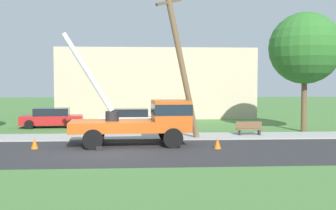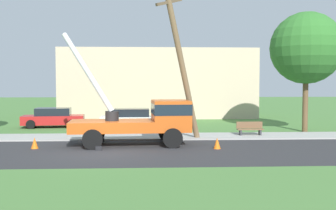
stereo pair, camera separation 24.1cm
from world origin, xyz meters
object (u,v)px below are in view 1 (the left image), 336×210
(utility_truck, at_px, (146,118))
(leaning_utility_pole, at_px, (181,61))
(traffic_cone_ahead, at_px, (218,143))
(roadside_tree_near, at_px, (305,48))
(parked_sedan_red, at_px, (52,118))
(parked_sedan_white, at_px, (131,119))
(park_bench, at_px, (249,129))
(traffic_cone_behind, at_px, (35,143))

(utility_truck, xyz_separation_m, leaning_utility_pole, (1.95, 1.29, 3.07))
(traffic_cone_ahead, bearing_deg, leaning_utility_pole, 119.51)
(roadside_tree_near, bearing_deg, traffic_cone_ahead, -136.84)
(utility_truck, xyz_separation_m, traffic_cone_ahead, (3.52, -1.47, -1.13))
(leaning_utility_pole, xyz_separation_m, parked_sedan_red, (-8.80, 7.53, -3.77))
(utility_truck, distance_m, roadside_tree_near, 12.46)
(leaning_utility_pole, xyz_separation_m, roadside_tree_near, (8.62, 3.84, 1.07))
(leaning_utility_pole, distance_m, parked_sedan_red, 12.18)
(parked_sedan_white, bearing_deg, park_bench, -32.68)
(leaning_utility_pole, bearing_deg, traffic_cone_ahead, -60.49)
(traffic_cone_behind, distance_m, park_bench, 12.48)
(parked_sedan_red, bearing_deg, traffic_cone_behind, -82.42)
(park_bench, bearing_deg, leaning_utility_pole, -158.99)
(parked_sedan_white, bearing_deg, leaning_utility_pole, -64.79)
(leaning_utility_pole, xyz_separation_m, traffic_cone_ahead, (1.57, -2.77, -4.20))
(utility_truck, relative_size, parked_sedan_white, 1.56)
(parked_sedan_red, distance_m, roadside_tree_near, 18.45)
(leaning_utility_pole, relative_size, parked_sedan_white, 1.98)
(traffic_cone_behind, bearing_deg, roadside_tree_near, 20.70)
(traffic_cone_ahead, height_order, traffic_cone_behind, same)
(traffic_cone_ahead, distance_m, parked_sedan_white, 10.24)
(traffic_cone_ahead, distance_m, roadside_tree_near, 11.01)
(utility_truck, distance_m, park_bench, 7.02)
(leaning_utility_pole, relative_size, traffic_cone_behind, 15.60)
(utility_truck, bearing_deg, park_bench, 25.19)
(traffic_cone_ahead, xyz_separation_m, park_bench, (2.78, 4.44, 0.18))
(leaning_utility_pole, height_order, roadside_tree_near, leaning_utility_pole)
(traffic_cone_behind, xyz_separation_m, roadside_tree_near, (16.12, 6.09, 5.27))
(utility_truck, relative_size, roadside_tree_near, 0.87)
(utility_truck, relative_size, parked_sedan_red, 1.52)
(traffic_cone_behind, height_order, roadside_tree_near, roadside_tree_near)
(traffic_cone_ahead, bearing_deg, traffic_cone_behind, 176.71)
(utility_truck, relative_size, park_bench, 4.32)
(traffic_cone_behind, xyz_separation_m, parked_sedan_white, (4.49, 8.63, 0.43))
(utility_truck, xyz_separation_m, parked_sedan_red, (-6.85, 8.82, -0.70))
(traffic_cone_ahead, bearing_deg, utility_truck, 157.24)
(parked_sedan_white, bearing_deg, parked_sedan_red, 168.84)
(leaning_utility_pole, bearing_deg, utility_truck, -146.47)
(leaning_utility_pole, distance_m, traffic_cone_ahead, 5.27)
(utility_truck, relative_size, traffic_cone_ahead, 12.34)
(leaning_utility_pole, distance_m, parked_sedan_white, 8.00)
(traffic_cone_behind, bearing_deg, parked_sedan_white, 62.50)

